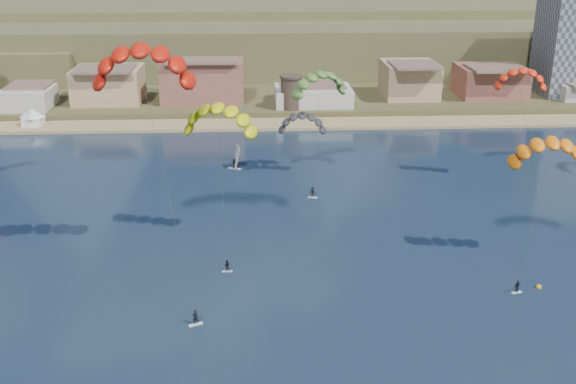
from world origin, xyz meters
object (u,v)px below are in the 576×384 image
at_px(kitesurfer_yellow, 219,115).
at_px(buoy, 539,287).
at_px(kitesurfer_orange, 549,147).
at_px(windsurfer, 235,162).
at_px(kitesurfer_green, 319,81).
at_px(watchtower, 291,92).
at_px(kitesurfer_red, 142,59).

relative_size(kitesurfer_yellow, buoy, 30.16).
xyz_separation_m(kitesurfer_orange, windsurfer, (-43.38, 44.35, -15.69)).
bearing_deg(kitesurfer_green, windsurfer, 157.91).
distance_m(kitesurfer_yellow, kitesurfer_orange, 45.55).
distance_m(watchtower, kitesurfer_yellow, 78.86).
xyz_separation_m(kitesurfer_green, windsurfer, (-16.01, 6.50, -17.40)).
bearing_deg(windsurfer, buoy, -51.38).
distance_m(watchtower, windsurfer, 44.07).
distance_m(kitesurfer_orange, buoy, 18.69).
bearing_deg(kitesurfer_yellow, kitesurfer_green, 58.81).
relative_size(windsurfer, buoy, 6.25).
distance_m(kitesurfer_yellow, buoy, 49.62).
distance_m(kitesurfer_red, windsurfer, 51.85).
height_order(watchtower, kitesurfer_yellow, kitesurfer_yellow).
bearing_deg(windsurfer, kitesurfer_orange, -45.63).
bearing_deg(kitesurfer_yellow, windsurfer, 88.28).
height_order(kitesurfer_red, windsurfer, kitesurfer_red).
bearing_deg(kitesurfer_yellow, buoy, -21.86).
height_order(kitesurfer_red, kitesurfer_yellow, kitesurfer_red).
height_order(kitesurfer_red, kitesurfer_orange, kitesurfer_red).
xyz_separation_m(kitesurfer_yellow, kitesurfer_orange, (44.43, -9.69, -2.61)).
bearing_deg(kitesurfer_red, kitesurfer_yellow, 41.50).
xyz_separation_m(kitesurfer_yellow, windsurfer, (1.04, 34.66, -18.30)).
xyz_separation_m(watchtower, windsurfer, (-13.51, -41.66, -4.85)).
bearing_deg(kitesurfer_green, watchtower, 92.97).
xyz_separation_m(kitesurfer_red, buoy, (51.30, -8.97, -29.10)).
bearing_deg(watchtower, kitesurfer_orange, -70.85).
bearing_deg(buoy, windsurfer, 128.62).
distance_m(kitesurfer_green, buoy, 55.01).
distance_m(kitesurfer_orange, kitesurfer_green, 46.75).
height_order(kitesurfer_orange, windsurfer, kitesurfer_orange).
bearing_deg(buoy, kitesurfer_red, 170.08).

